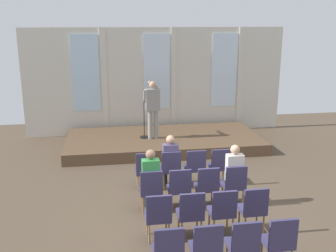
% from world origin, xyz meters
% --- Properties ---
extents(ground_plane, '(16.32, 16.32, 0.00)m').
position_xyz_m(ground_plane, '(0.00, 0.00, 0.00)').
color(ground_plane, brown).
extents(rear_partition, '(9.03, 0.14, 3.68)m').
position_xyz_m(rear_partition, '(0.03, 6.27, 1.86)').
color(rear_partition, beige).
rests_on(rear_partition, ground).
extents(stage_platform, '(6.08, 2.80, 0.34)m').
position_xyz_m(stage_platform, '(0.00, 4.58, 0.17)').
color(stage_platform, brown).
rests_on(stage_platform, ground).
extents(speaker, '(0.50, 0.69, 1.79)m').
position_xyz_m(speaker, '(-0.36, 4.43, 1.38)').
color(speaker, gray).
rests_on(speaker, stage_platform).
extents(mic_stand, '(0.28, 0.28, 1.55)m').
position_xyz_m(mic_stand, '(-0.62, 4.53, 0.67)').
color(mic_stand, black).
rests_on(mic_stand, stage_platform).
extents(chair_r0_c0, '(0.46, 0.44, 0.94)m').
position_xyz_m(chair_r0_c0, '(-0.90, 1.39, 0.53)').
color(chair_r0_c0, olive).
rests_on(chair_r0_c0, ground).
extents(chair_r0_c1, '(0.46, 0.44, 0.94)m').
position_xyz_m(chair_r0_c1, '(-0.30, 1.39, 0.53)').
color(chair_r0_c1, olive).
rests_on(chair_r0_c1, ground).
extents(audience_r0_c1, '(0.36, 0.39, 1.30)m').
position_xyz_m(audience_r0_c1, '(-0.30, 1.47, 0.72)').
color(audience_r0_c1, '#2D2D33').
rests_on(audience_r0_c1, ground).
extents(chair_r0_c2, '(0.46, 0.44, 0.94)m').
position_xyz_m(chair_r0_c2, '(0.30, 1.39, 0.53)').
color(chair_r0_c2, olive).
rests_on(chair_r0_c2, ground).
extents(chair_r0_c3, '(0.46, 0.44, 0.94)m').
position_xyz_m(chair_r0_c3, '(0.90, 1.39, 0.53)').
color(chair_r0_c3, olive).
rests_on(chair_r0_c3, ground).
extents(chair_r1_c0, '(0.46, 0.44, 0.94)m').
position_xyz_m(chair_r1_c0, '(-0.90, 0.24, 0.53)').
color(chair_r1_c0, olive).
rests_on(chair_r1_c0, ground).
extents(audience_r1_c0, '(0.36, 0.39, 1.36)m').
position_xyz_m(audience_r1_c0, '(-0.90, 0.32, 0.75)').
color(audience_r1_c0, '#2D2D33').
rests_on(audience_r1_c0, ground).
extents(chair_r1_c1, '(0.46, 0.44, 0.94)m').
position_xyz_m(chair_r1_c1, '(-0.30, 0.24, 0.53)').
color(chair_r1_c1, olive).
rests_on(chair_r1_c1, ground).
extents(chair_r1_c2, '(0.46, 0.44, 0.94)m').
position_xyz_m(chair_r1_c2, '(0.30, 0.24, 0.53)').
color(chair_r1_c2, olive).
rests_on(chair_r1_c2, ground).
extents(chair_r1_c3, '(0.46, 0.44, 0.94)m').
position_xyz_m(chair_r1_c3, '(0.90, 0.24, 0.53)').
color(chair_r1_c3, olive).
rests_on(chair_r1_c3, ground).
extents(audience_r1_c3, '(0.36, 0.39, 1.37)m').
position_xyz_m(audience_r1_c3, '(0.90, 0.32, 0.76)').
color(audience_r1_c3, '#2D2D33').
rests_on(audience_r1_c3, ground).
extents(chair_r2_c0, '(0.46, 0.44, 0.94)m').
position_xyz_m(chair_r2_c0, '(-0.90, -0.90, 0.53)').
color(chair_r2_c0, olive).
rests_on(chair_r2_c0, ground).
extents(chair_r2_c1, '(0.46, 0.44, 0.94)m').
position_xyz_m(chair_r2_c1, '(-0.30, -0.90, 0.53)').
color(chair_r2_c1, olive).
rests_on(chair_r2_c1, ground).
extents(chair_r2_c2, '(0.46, 0.44, 0.94)m').
position_xyz_m(chair_r2_c2, '(0.30, -0.90, 0.53)').
color(chair_r2_c2, olive).
rests_on(chair_r2_c2, ground).
extents(chair_r2_c3, '(0.46, 0.44, 0.94)m').
position_xyz_m(chair_r2_c3, '(0.90, -0.90, 0.53)').
color(chair_r2_c3, olive).
rests_on(chair_r2_c3, ground).
extents(chair_r3_c0, '(0.46, 0.44, 0.94)m').
position_xyz_m(chair_r3_c0, '(-0.90, -2.05, 0.53)').
color(chair_r3_c0, olive).
rests_on(chair_r3_c0, ground).
extents(chair_r3_c1, '(0.46, 0.44, 0.94)m').
position_xyz_m(chair_r3_c1, '(-0.30, -2.05, 0.53)').
color(chair_r3_c1, olive).
rests_on(chair_r3_c1, ground).
extents(chair_r3_c2, '(0.46, 0.44, 0.94)m').
position_xyz_m(chair_r3_c2, '(0.30, -2.05, 0.53)').
color(chair_r3_c2, olive).
rests_on(chair_r3_c2, ground).
extents(chair_r3_c3, '(0.46, 0.44, 0.94)m').
position_xyz_m(chair_r3_c3, '(0.90, -2.05, 0.53)').
color(chair_r3_c3, olive).
rests_on(chair_r3_c3, ground).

